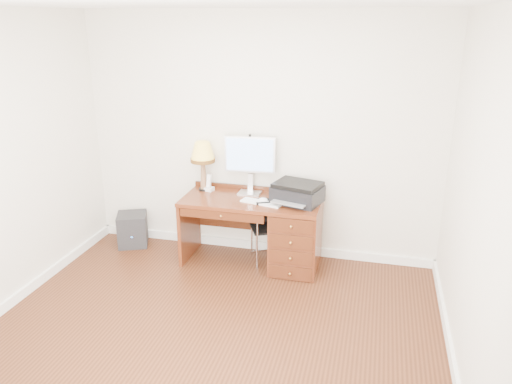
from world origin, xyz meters
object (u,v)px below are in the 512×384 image
(monitor, at_px, (250,158))
(phone, at_px, (209,186))
(printer, at_px, (298,193))
(equipment_box, at_px, (133,229))
(desk, at_px, (280,231))
(leg_lamp, at_px, (203,155))
(chair, at_px, (267,224))

(monitor, bearing_deg, phone, -179.48)
(printer, relative_size, equipment_box, 1.46)
(desk, bearing_deg, monitor, 151.98)
(equipment_box, bearing_deg, printer, -24.52)
(printer, bearing_deg, monitor, 178.50)
(monitor, xyz_separation_m, equipment_box, (-1.44, -0.11, -0.96))
(phone, bearing_deg, leg_lamp, -175.62)
(desk, bearing_deg, equipment_box, 176.99)
(monitor, relative_size, phone, 3.36)
(leg_lamp, bearing_deg, printer, -6.90)
(printer, xyz_separation_m, phone, (-1.03, 0.12, -0.05))
(desk, relative_size, leg_lamp, 2.67)
(phone, bearing_deg, monitor, 17.82)
(chair, bearing_deg, printer, -20.33)
(desk, relative_size, chair, 1.93)
(desk, distance_m, chair, 0.16)
(chair, bearing_deg, desk, -28.83)
(leg_lamp, relative_size, phone, 2.93)
(printer, bearing_deg, chair, -160.17)
(monitor, bearing_deg, leg_lamp, 178.83)
(leg_lamp, height_order, chair, leg_lamp)
(printer, relative_size, chair, 0.74)
(leg_lamp, relative_size, chair, 0.72)
(monitor, bearing_deg, equipment_box, 179.23)
(leg_lamp, distance_m, equipment_box, 1.32)
(desk, height_order, chair, chair)
(equipment_box, bearing_deg, leg_lamp, -18.19)
(monitor, xyz_separation_m, chair, (0.24, -0.20, -0.68))
(desk, xyz_separation_m, chair, (-0.15, 0.01, 0.06))
(printer, bearing_deg, leg_lamp, -171.53)
(leg_lamp, bearing_deg, monitor, 3.98)
(printer, distance_m, chair, 0.51)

